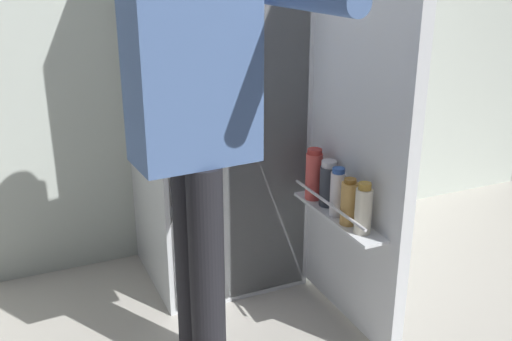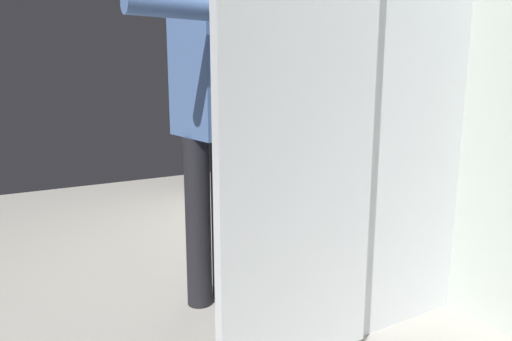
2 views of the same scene
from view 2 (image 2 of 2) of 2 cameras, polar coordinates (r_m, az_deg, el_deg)
ground_plane at (r=2.21m, az=0.95°, el=-18.00°), size 6.45×6.45×0.00m
kitchen_wall at (r=2.52m, az=19.39°, el=16.61°), size 4.40×0.10×2.68m
refrigerator at (r=2.22m, az=12.39°, el=5.08°), size 0.70×1.23×1.71m
person at (r=2.14m, az=-5.69°, el=8.34°), size 0.54×0.68×1.63m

